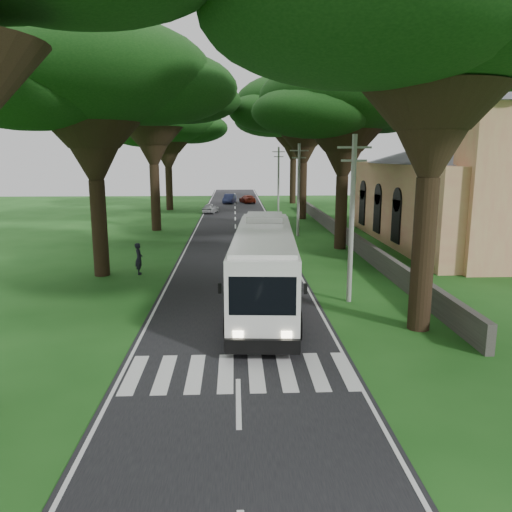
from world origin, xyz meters
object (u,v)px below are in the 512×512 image
Objects in this scene: pole_far at (278,178)px; distant_car_b at (230,199)px; distant_car_a at (211,208)px; distant_car_c at (248,199)px; pole_near at (352,217)px; pedestrian at (139,259)px; church at (462,182)px; coach_bus at (264,266)px; pole_mid at (299,188)px.

distant_car_b is (-6.30, 10.26, -3.48)m from pole_far.
distant_car_c is at bearing -97.82° from distant_car_a.
distant_car_a is 13.60m from distant_car_c.
pole_near is 4.20× the size of pedestrian.
pole_far is (0.00, 40.00, 0.00)m from pole_near.
church reaches higher than pedestrian.
pole_far reaches higher than pedestrian.
distant_car_b is (-18.66, 34.72, -4.21)m from church.
distant_car_c is 45.05m from pedestrian.
pole_mid is at bearing 82.34° from coach_bus.
church is at bearing 98.91° from distant_car_c.
pedestrian is at bearing -108.50° from pole_far.
pole_near is (-12.36, -15.55, -0.73)m from church.
church is at bearing 48.29° from coach_bus.
coach_bus is (-4.22, -0.71, -2.18)m from pole_near.
pole_near is at bearing 13.46° from coach_bus.
distant_car_b is at bearing 97.14° from pole_near.
distant_car_c is at bearing -20.36° from pedestrian.
distant_car_a is 0.87× the size of distant_car_b.
church is 12.60× the size of pedestrian.
pole_far is 1.96× the size of distant_car_c.
distant_car_a is at bearing -15.63° from pedestrian.
pole_mid is at bearing -68.57° from distant_car_b.
pole_mid is 21.25m from coach_bus.
pole_mid is 18.18m from pedestrian.
pole_mid is 2.27× the size of distant_car_a.
church is at bearing -78.91° from pedestrian.
pole_mid is (0.00, 20.00, 0.00)m from pole_near.
distant_car_c is 2.14× the size of pedestrian.
coach_bus is 9.94m from pedestrian.
distant_car_c is at bearing 93.20° from coach_bus.
pole_near is 0.63× the size of coach_bus.
pole_far is 1.98× the size of distant_car_b.
pedestrian reaches higher than distant_car_b.
distant_car_a is at bearing 53.40° from distant_car_c.
church is 3.00× the size of pole_near.
pedestrian is at bearing 98.03° from distant_car_a.
pedestrian is at bearing -86.83° from distant_car_b.
church reaches higher than distant_car_b.
pole_mid is 31.11m from distant_car_b.
church is 39.64m from distant_car_b.
distant_car_b is (-2.08, 50.98, -1.31)m from coach_bus.
pedestrian is (-7.68, -44.39, 0.33)m from distant_car_c.
church is 1.88× the size of coach_bus.
pole_mid is at bearing 128.59° from distant_car_a.
pole_near is 50.78m from distant_car_b.
distant_car_b is 44.40m from pedestrian.
coach_bus is (-4.22, -40.71, -2.18)m from pole_far.
church is 5.89× the size of distant_car_c.
distant_car_b is (-6.30, 50.26, -3.48)m from pole_near.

